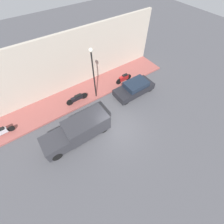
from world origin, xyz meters
name	(u,v)px	position (x,y,z in m)	size (l,w,h in m)	color
ground_plane	(117,129)	(0.00, 0.00, 0.00)	(60.00, 60.00, 0.00)	#47474C
sidewalk	(86,92)	(5.33, 0.00, 0.08)	(2.96, 18.23, 0.16)	#934C47
building_facade	(74,61)	(6.96, 0.00, 2.76)	(0.30, 18.23, 5.52)	#B2A899
parked_car	(134,88)	(2.54, -3.99, 0.63)	(1.75, 4.08, 1.31)	black
delivery_van	(77,131)	(1.19, 2.93, 0.88)	(1.81, 5.28, 1.71)	#2D2D33
motorcycle_black	(77,98)	(4.58, 1.32, 0.59)	(0.30, 2.16, 0.76)	black
motorcycle_red	(124,78)	(4.34, -4.05, 0.63)	(0.30, 1.93, 0.88)	#B21E1E
scooter_silver	(0,133)	(4.74, 8.04, 0.58)	(0.30, 2.14, 0.77)	#B7B7BF
streetlamp	(93,68)	(4.22, -0.52, 3.40)	(0.33, 0.33, 5.01)	black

